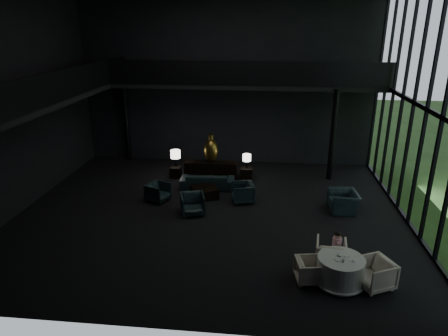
# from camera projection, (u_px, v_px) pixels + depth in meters

# --- Properties ---
(floor) EXTENTS (14.00, 12.00, 0.02)m
(floor) POSITION_uv_depth(u_px,v_px,m) (211.00, 213.00, 14.65)
(floor) COLOR black
(floor) RESTS_ON ground
(wall_back) EXTENTS (14.00, 0.04, 8.00)m
(wall_back) POSITION_uv_depth(u_px,v_px,m) (227.00, 81.00, 18.91)
(wall_back) COLOR black
(wall_back) RESTS_ON ground
(wall_front) EXTENTS (14.00, 0.04, 8.00)m
(wall_front) POSITION_uv_depth(u_px,v_px,m) (167.00, 164.00, 7.68)
(wall_front) COLOR black
(wall_front) RESTS_ON ground
(wall_left) EXTENTS (0.04, 12.00, 8.00)m
(wall_left) POSITION_uv_depth(u_px,v_px,m) (12.00, 101.00, 13.98)
(wall_left) COLOR black
(wall_left) RESTS_ON ground
(curtain_wall) EXTENTS (0.20, 12.00, 8.00)m
(curtain_wall) POSITION_uv_depth(u_px,v_px,m) (427.00, 109.00, 12.61)
(curtain_wall) COLOR black
(curtain_wall) RESTS_ON ground
(mezzanine_left) EXTENTS (2.00, 12.00, 0.25)m
(mezzanine_left) POSITION_uv_depth(u_px,v_px,m) (39.00, 102.00, 13.88)
(mezzanine_left) COLOR black
(mezzanine_left) RESTS_ON wall_left
(mezzanine_back) EXTENTS (12.00, 2.00, 0.25)m
(mezzanine_back) POSITION_uv_depth(u_px,v_px,m) (247.00, 84.00, 17.87)
(mezzanine_back) COLOR black
(mezzanine_back) RESTS_ON wall_back
(railing_left) EXTENTS (0.06, 12.00, 1.00)m
(railing_left) POSITION_uv_depth(u_px,v_px,m) (64.00, 85.00, 13.58)
(railing_left) COLOR black
(railing_left) RESTS_ON mezzanine_left
(railing_back) EXTENTS (12.00, 0.06, 1.00)m
(railing_back) POSITION_uv_depth(u_px,v_px,m) (246.00, 73.00, 16.73)
(railing_back) COLOR black
(railing_back) RESTS_ON mezzanine_back
(column_nw) EXTENTS (0.24, 0.24, 4.00)m
(column_nw) POSITION_uv_depth(u_px,v_px,m) (126.00, 121.00, 19.79)
(column_nw) COLOR black
(column_nw) RESTS_ON floor
(column_ne) EXTENTS (0.24, 0.24, 4.00)m
(column_ne) POSITION_uv_depth(u_px,v_px,m) (333.00, 136.00, 17.24)
(column_ne) COLOR black
(column_ne) RESTS_ON floor
(console) EXTENTS (2.34, 0.53, 0.74)m
(console) POSITION_uv_depth(u_px,v_px,m) (211.00, 170.00, 17.94)
(console) COLOR black
(console) RESTS_ON floor
(bronze_urn) EXTENTS (0.66, 0.66, 1.23)m
(bronze_urn) POSITION_uv_depth(u_px,v_px,m) (211.00, 150.00, 17.71)
(bronze_urn) COLOR #AA7020
(bronze_urn) RESTS_ON console
(side_table_left) EXTENTS (0.45, 0.45, 0.50)m
(side_table_left) POSITION_uv_depth(u_px,v_px,m) (176.00, 172.00, 18.01)
(side_table_left) COLOR black
(side_table_left) RESTS_ON floor
(table_lamp_left) EXTENTS (0.44, 0.44, 0.74)m
(table_lamp_left) POSITION_uv_depth(u_px,v_px,m) (175.00, 155.00, 17.85)
(table_lamp_left) COLOR black
(table_lamp_left) RESTS_ON side_table_left
(side_table_right) EXTENTS (0.52, 0.52, 0.57)m
(side_table_right) POSITION_uv_depth(u_px,v_px,m) (246.00, 174.00, 17.70)
(side_table_right) COLOR black
(side_table_right) RESTS_ON floor
(table_lamp_right) EXTENTS (0.37, 0.37, 0.62)m
(table_lamp_right) POSITION_uv_depth(u_px,v_px,m) (247.00, 158.00, 17.47)
(table_lamp_right) COLOR black
(table_lamp_right) RESTS_ON side_table_right
(sofa) EXTENTS (2.48, 0.84, 0.96)m
(sofa) POSITION_uv_depth(u_px,v_px,m) (207.00, 178.00, 16.72)
(sofa) COLOR black
(sofa) RESTS_ON floor
(lounge_armchair_west) EXTENTS (0.99, 1.02, 0.81)m
(lounge_armchair_west) POSITION_uv_depth(u_px,v_px,m) (158.00, 191.00, 15.55)
(lounge_armchair_west) COLOR black
(lounge_armchair_west) RESTS_ON floor
(lounge_armchair_east) EXTENTS (1.00, 1.04, 0.91)m
(lounge_armchair_east) POSITION_uv_depth(u_px,v_px,m) (243.00, 191.00, 15.45)
(lounge_armchair_east) COLOR black
(lounge_armchair_east) RESTS_ON floor
(lounge_armchair_south) EXTENTS (1.10, 1.06, 0.93)m
(lounge_armchair_south) POSITION_uv_depth(u_px,v_px,m) (193.00, 202.00, 14.45)
(lounge_armchair_south) COLOR black
(lounge_armchair_south) RESTS_ON floor
(window_armchair) EXTENTS (0.87, 1.26, 1.05)m
(window_armchair) POSITION_uv_depth(u_px,v_px,m) (343.00, 198.00, 14.67)
(window_armchair) COLOR black
(window_armchair) RESTS_ON floor
(coffee_table) EXTENTS (1.26, 1.26, 0.42)m
(coffee_table) POSITION_uv_depth(u_px,v_px,m) (204.00, 192.00, 15.93)
(coffee_table) COLOR black
(coffee_table) RESTS_ON floor
(dining_table) EXTENTS (1.39, 1.39, 0.75)m
(dining_table) POSITION_uv_depth(u_px,v_px,m) (340.00, 272.00, 10.60)
(dining_table) COLOR white
(dining_table) RESTS_ON floor
(dining_chair_north) EXTENTS (1.02, 0.97, 0.94)m
(dining_chair_north) POSITION_uv_depth(u_px,v_px,m) (331.00, 251.00, 11.33)
(dining_chair_north) COLOR #A5A093
(dining_chair_north) RESTS_ON floor
(dining_chair_east) EXTENTS (1.17, 1.20, 0.95)m
(dining_chair_east) POSITION_uv_depth(u_px,v_px,m) (375.00, 271.00, 10.39)
(dining_chair_east) COLOR beige
(dining_chair_east) RESTS_ON floor
(dining_chair_west) EXTENTS (0.69, 0.72, 0.66)m
(dining_chair_west) POSITION_uv_depth(u_px,v_px,m) (309.00, 270.00, 10.67)
(dining_chair_west) COLOR beige
(dining_chair_west) RESTS_ON floor
(child) EXTENTS (0.26, 0.26, 0.57)m
(child) POSITION_uv_depth(u_px,v_px,m) (337.00, 241.00, 11.34)
(child) COLOR pink
(child) RESTS_ON dining_chair_north
(plate_a) EXTENTS (0.26, 0.26, 0.01)m
(plate_a) POSITION_uv_depth(u_px,v_px,m) (339.00, 259.00, 10.39)
(plate_a) COLOR white
(plate_a) RESTS_ON dining_table
(plate_b) EXTENTS (0.25, 0.25, 0.01)m
(plate_b) POSITION_uv_depth(u_px,v_px,m) (346.00, 255.00, 10.60)
(plate_b) COLOR white
(plate_b) RESTS_ON dining_table
(saucer) EXTENTS (0.18, 0.18, 0.01)m
(saucer) POSITION_uv_depth(u_px,v_px,m) (352.00, 260.00, 10.35)
(saucer) COLOR white
(saucer) RESTS_ON dining_table
(coffee_cup) EXTENTS (0.09, 0.09, 0.05)m
(coffee_cup) POSITION_uv_depth(u_px,v_px,m) (354.00, 261.00, 10.29)
(coffee_cup) COLOR white
(coffee_cup) RESTS_ON saucer
(cereal_bowl) EXTENTS (0.14, 0.14, 0.07)m
(cereal_bowl) POSITION_uv_depth(u_px,v_px,m) (339.00, 255.00, 10.53)
(cereal_bowl) COLOR white
(cereal_bowl) RESTS_ON dining_table
(cream_pot) EXTENTS (0.07, 0.07, 0.08)m
(cream_pot) POSITION_uv_depth(u_px,v_px,m) (343.00, 261.00, 10.27)
(cream_pot) COLOR #99999E
(cream_pot) RESTS_ON dining_table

